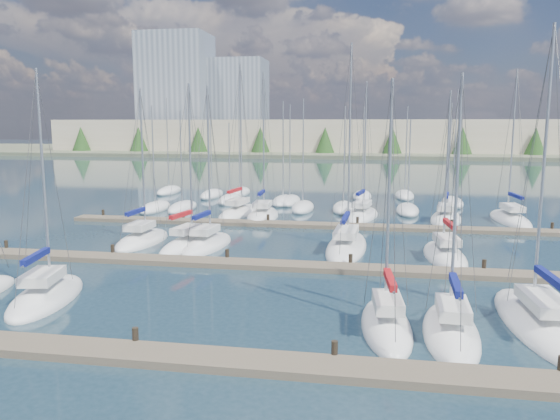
% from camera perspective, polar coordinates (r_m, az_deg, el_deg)
% --- Properties ---
extents(ground, '(400.00, 400.00, 0.00)m').
position_cam_1_polar(ground, '(77.36, 5.79, 2.35)').
color(ground, '#233A47').
rests_on(ground, ground).
extents(dock_near, '(44.00, 1.93, 1.10)m').
position_cam_1_polar(dock_near, '(21.31, -5.67, -15.39)').
color(dock_near, '#6B5E4C').
rests_on(dock_near, ground).
extents(dock_mid, '(44.00, 1.93, 1.10)m').
position_cam_1_polar(dock_mid, '(34.25, 0.57, -5.84)').
color(dock_mid, '#6B5E4C').
rests_on(dock_mid, ground).
extents(dock_far, '(44.00, 1.93, 1.10)m').
position_cam_1_polar(dock_far, '(47.79, 3.26, -1.58)').
color(dock_far, '#6B5E4C').
rests_on(dock_far, ground).
extents(sailboat_e, '(2.61, 7.31, 11.74)m').
position_cam_1_polar(sailboat_e, '(24.85, 17.42, -12.05)').
color(sailboat_e, white).
rests_on(sailboat_e, ground).
extents(sailboat_j, '(3.18, 7.40, 12.30)m').
position_cam_1_polar(sailboat_j, '(40.29, -7.61, -3.61)').
color(sailboat_j, white).
rests_on(sailboat_j, ground).
extents(sailboat_q, '(4.01, 8.22, 11.54)m').
position_cam_1_polar(sailboat_q, '(52.96, 16.95, -0.90)').
color(sailboat_q, white).
rests_on(sailboat_q, ground).
extents(sailboat_l, '(3.13, 7.87, 11.82)m').
position_cam_1_polar(sailboat_l, '(38.33, 16.84, -4.58)').
color(sailboat_l, white).
rests_on(sailboat_l, ground).
extents(sailboat_h, '(2.99, 7.26, 12.23)m').
position_cam_1_polar(sailboat_h, '(42.75, -14.20, -3.08)').
color(sailboat_h, white).
rests_on(sailboat_h, ground).
extents(sailboat_i, '(3.33, 7.77, 12.51)m').
position_cam_1_polar(sailboat_i, '(40.67, -9.56, -3.52)').
color(sailboat_i, white).
rests_on(sailboat_i, ground).
extents(sailboat_k, '(3.22, 10.33, 15.23)m').
position_cam_1_polar(sailboat_k, '(39.62, 6.97, -3.81)').
color(sailboat_k, white).
rests_on(sailboat_k, ground).
extents(sailboat_r, '(3.33, 9.13, 14.54)m').
position_cam_1_polar(sailboat_r, '(54.73, 22.91, -0.89)').
color(sailboat_r, white).
rests_on(sailboat_r, ground).
extents(sailboat_o, '(3.15, 7.83, 14.44)m').
position_cam_1_polar(sailboat_o, '(52.39, -1.79, -0.59)').
color(sailboat_o, white).
rests_on(sailboat_o, ground).
extents(sailboat_d, '(2.68, 7.02, 11.57)m').
position_cam_1_polar(sailboat_d, '(24.88, 11.04, -11.75)').
color(sailboat_d, white).
rests_on(sailboat_d, ground).
extents(sailboat_f, '(3.31, 10.00, 13.91)m').
position_cam_1_polar(sailboat_f, '(27.27, 25.41, -10.64)').
color(sailboat_f, white).
rests_on(sailboat_f, ground).
extents(sailboat_c, '(4.09, 7.72, 12.40)m').
position_cam_1_polar(sailboat_c, '(30.70, -23.21, -8.31)').
color(sailboat_c, white).
rests_on(sailboat_c, ground).
extents(sailboat_n, '(3.73, 8.96, 15.52)m').
position_cam_1_polar(sailboat_n, '(54.41, -4.29, -0.24)').
color(sailboat_n, white).
rests_on(sailboat_n, ground).
extents(sailboat_p, '(4.05, 8.35, 13.61)m').
position_cam_1_polar(sailboat_p, '(53.10, 8.58, -0.56)').
color(sailboat_p, white).
rests_on(sailboat_p, ground).
extents(distant_boats, '(36.93, 20.75, 13.30)m').
position_cam_1_polar(distant_boats, '(61.80, 0.71, 0.99)').
color(distant_boats, '#9EA0A5').
rests_on(distant_boats, ground).
extents(shoreline, '(400.00, 60.00, 38.00)m').
position_cam_1_polar(shoreline, '(167.47, 3.43, 8.51)').
color(shoreline, '#666B51').
rests_on(shoreline, ground).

